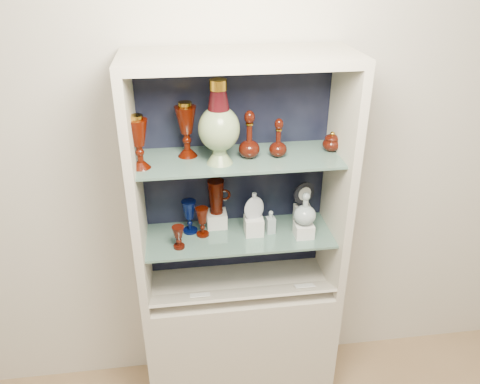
{
  "coord_description": "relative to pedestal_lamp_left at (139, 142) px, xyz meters",
  "views": [
    {
      "loc": [
        -0.26,
        -0.4,
        2.32
      ],
      "look_at": [
        0.0,
        1.53,
        1.3
      ],
      "focal_mm": 35.0,
      "sensor_mm": 36.0,
      "label": 1
    }
  ],
  "objects": [
    {
      "name": "riser_clear_round_decanter",
      "position": [
        0.75,
        0.0,
        -0.5
      ],
      "size": [
        0.09,
        0.09,
        0.07
      ],
      "primitive_type": "cube",
      "color": "silver",
      "rests_on": "shelf_lower"
    },
    {
      "name": "label_card_1",
      "position": [
        0.76,
        -0.07,
        -0.79
      ],
      "size": [
        0.1,
        0.06,
        0.03
      ],
      "primitive_type": "cube",
      "rotation": [
        -0.44,
        0.0,
        0.0
      ],
      "color": "white",
      "rests_on": "label_ledge"
    },
    {
      "name": "shelf_upper",
      "position": [
        0.44,
        0.06,
        -0.13
      ],
      "size": [
        0.92,
        0.34,
        0.01
      ],
      "primitive_type": "cube",
      "color": "slate",
      "rests_on": "cabinet_side_left"
    },
    {
      "name": "enamel_urn",
      "position": [
        0.34,
        0.01,
        0.07
      ],
      "size": [
        0.19,
        0.19,
        0.37
      ],
      "primitive_type": null,
      "rotation": [
        0.0,
        0.0,
        0.05
      ],
      "color": "#0E4525",
      "rests_on": "shelf_upper"
    },
    {
      "name": "cobalt_goblet",
      "position": [
        0.2,
        0.12,
        -0.45
      ],
      "size": [
        0.07,
        0.07,
        0.17
      ],
      "primitive_type": null,
      "rotation": [
        0.0,
        0.0,
        0.01
      ],
      "color": "#020A3B",
      "rests_on": "shelf_lower"
    },
    {
      "name": "ruby_pitcher",
      "position": [
        0.34,
        0.15,
        -0.37
      ],
      "size": [
        0.14,
        0.09,
        0.18
      ],
      "primitive_type": null,
      "rotation": [
        0.0,
        0.0,
        -0.07
      ],
      "color": "#400E03",
      "rests_on": "riser_ruby_pitcher"
    },
    {
      "name": "ruby_goblet_small",
      "position": [
        0.14,
        -0.02,
        -0.48
      ],
      "size": [
        0.08,
        0.08,
        0.12
      ],
      "primitive_type": null,
      "rotation": [
        0.0,
        0.0,
        -0.43
      ],
      "color": "#401007",
      "rests_on": "shelf_lower"
    },
    {
      "name": "wall_back",
      "position": [
        0.44,
        0.26,
        -0.19
      ],
      "size": [
        3.5,
        0.02,
        2.8
      ],
      "primitive_type": "cube",
      "color": "beige",
      "rests_on": "ground"
    },
    {
      "name": "cabinet_top_cap",
      "position": [
        0.44,
        0.04,
        0.33
      ],
      "size": [
        1.0,
        0.4,
        0.04
      ],
      "primitive_type": "cube",
      "color": "beige",
      "rests_on": "cabinet_side_left"
    },
    {
      "name": "cameo_medallion",
      "position": [
        0.78,
        0.12,
        -0.37
      ],
      "size": [
        0.13,
        0.08,
        0.14
      ],
      "primitive_type": null,
      "rotation": [
        0.0,
        0.0,
        0.34
      ],
      "color": "black",
      "rests_on": "riser_cameo_medallion"
    },
    {
      "name": "pedestal_lamp_left",
      "position": [
        0.0,
        0.0,
        0.0
      ],
      "size": [
        0.12,
        0.12,
        0.24
      ],
      "primitive_type": null,
      "rotation": [
        0.0,
        0.0,
        -0.34
      ],
      "color": "#400E03",
      "rests_on": "shelf_upper"
    },
    {
      "name": "cabinet_back_panel",
      "position": [
        0.44,
        0.23,
        -0.26
      ],
      "size": [
        0.98,
        0.02,
        1.15
      ],
      "primitive_type": "cube",
      "color": "black",
      "rests_on": "cabinet_base"
    },
    {
      "name": "riser_cameo_medallion",
      "position": [
        0.78,
        0.12,
        -0.49
      ],
      "size": [
        0.08,
        0.08,
        0.1
      ],
      "primitive_type": "cube",
      "color": "silver",
      "rests_on": "shelf_lower"
    },
    {
      "name": "riser_ruby_pitcher",
      "position": [
        0.34,
        0.15,
        -0.5
      ],
      "size": [
        0.1,
        0.1,
        0.08
      ],
      "primitive_type": "cube",
      "color": "silver",
      "rests_on": "shelf_lower"
    },
    {
      "name": "cabinet_base",
      "position": [
        0.44,
        0.04,
        -1.21
      ],
      "size": [
        1.0,
        0.4,
        0.75
      ],
      "primitive_type": "cube",
      "color": "beige",
      "rests_on": "ground"
    },
    {
      "name": "shelf_lower",
      "position": [
        0.44,
        0.06,
        -0.55
      ],
      "size": [
        0.92,
        0.34,
        0.01
      ],
      "primitive_type": "cube",
      "color": "slate",
      "rests_on": "cabinet_side_left"
    },
    {
      "name": "ruby_decanter_b",
      "position": [
        0.62,
        0.04,
        -0.02
      ],
      "size": [
        0.1,
        0.1,
        0.19
      ],
      "primitive_type": null,
      "rotation": [
        0.0,
        0.0,
        -0.29
      ],
      "color": "#401007",
      "rests_on": "shelf_upper"
    },
    {
      "name": "lidded_bowl",
      "position": [
        0.88,
        0.08,
        -0.07
      ],
      "size": [
        0.1,
        0.1,
        0.1
      ],
      "primitive_type": null,
      "rotation": [
        0.0,
        0.0,
        0.21
      ],
      "color": "#401007",
      "rests_on": "shelf_upper"
    },
    {
      "name": "label_ledge",
      "position": [
        0.44,
        -0.07,
        -0.81
      ],
      "size": [
        0.92,
        0.17,
        0.09
      ],
      "primitive_type": "cube",
      "rotation": [
        -0.44,
        0.0,
        0.0
      ],
      "color": "beige",
      "rests_on": "cabinet_base"
    },
    {
      "name": "cabinet_side_right",
      "position": [
        0.92,
        0.04,
        -0.26
      ],
      "size": [
        0.04,
        0.4,
        1.15
      ],
      "primitive_type": "cube",
      "color": "beige",
      "rests_on": "cabinet_base"
    },
    {
      "name": "flat_flask",
      "position": [
        0.51,
        0.06,
        -0.38
      ],
      "size": [
        0.11,
        0.06,
        0.14
      ],
      "primitive_type": null,
      "rotation": [
        0.0,
        0.0,
        0.24
      ],
      "color": "silver",
      "rests_on": "riser_flat_flask"
    },
    {
      "name": "clear_square_bottle",
      "position": [
        0.6,
        0.05,
        -0.48
      ],
      "size": [
        0.05,
        0.05,
        0.12
      ],
      "primitive_type": null,
      "rotation": [
        0.0,
        0.0,
        0.11
      ],
      "color": "#8FA2A6",
      "rests_on": "shelf_lower"
    },
    {
      "name": "cabinet_side_left",
      "position": [
        -0.04,
        0.04,
        -0.26
      ],
      "size": [
        0.04,
        0.4,
        1.15
      ],
      "primitive_type": "cube",
      "color": "beige",
      "rests_on": "cabinet_base"
    },
    {
      "name": "label_card_0",
      "position": [
        0.22,
        -0.07,
        -0.79
      ],
      "size": [
        0.1,
        0.06,
        0.03
      ],
      "primitive_type": "cube",
      "rotation": [
        -0.44,
        0.0,
        0.0
      ],
      "color": "white",
      "rests_on": "label_ledge"
    },
    {
      "name": "ruby_decanter_a",
      "position": [
        0.48,
        0.05,
        0.01
      ],
      "size": [
        0.13,
        0.13,
        0.25
      ],
      "primitive_type": null,
      "rotation": [
        0.0,
        0.0,
        0.36
      ],
      "color": "#401007",
      "rests_on": "shelf_upper"
    },
    {
      "name": "ruby_goblet_tall",
      "position": [
        0.26,
        0.08,
        -0.46
      ],
      "size": [
        0.08,
        0.08,
        0.15
      ],
      "primitive_type": null,
      "rotation": [
        0.0,
        0.0,
        -0.38
      ],
      "color": "#400E03",
      "rests_on": "shelf_lower"
    },
    {
      "name": "clear_round_decanter",
      "position": [
        0.75,
        0.0,
        -0.39
      ],
      "size": [
        0.12,
        0.12,
        0.16
      ],
      "primitive_type": null,
      "rotation": [
        0.0,
        0.0,
        0.07
      ],
      "color": "#8FA2A6",
      "rests_on": "riser_clear_round_decanter"
    },
    {
      "name": "riser_flat_flask",
      "position": [
        0.51,
        0.06,
        -0.49
      ],
      "size": [
        0.09,
        0.09,
        0.09
      ],
      "primitive_type": "cube",
      "color": "silver",
      "rests_on": "shelf_lower"
    },
    {
      "name": "pedestal_lamp_right",
      "position": [
        0.21,
        0.11,
        0.01
      ],
      "size": [
        0.11,
        0.11,
        0.25
      ],
      "primitive_type": null,
      "rotation": [
        0.0,
        0.0,
        -0.09
      ],
      "color": "#400E03",
      "rests_on": "shelf_upper"
    }
  ]
}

